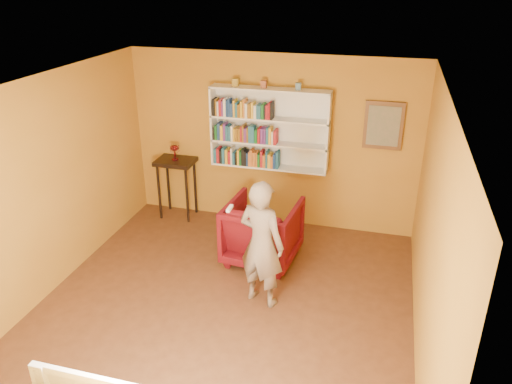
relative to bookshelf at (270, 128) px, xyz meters
The scene contains 14 objects.
room_shell 2.48m from the bookshelf, 90.00° to the right, with size 5.30×5.80×2.88m.
bookshelf is the anchor object (origin of this frame).
books_row_lower 0.59m from the bookshelf, 162.92° to the right, with size 1.03×0.19×0.27m.
books_row_middle 0.39m from the bookshelf, 163.99° to the right, with size 0.99×0.19×0.27m.
books_row_upper 0.52m from the bookshelf, 165.70° to the right, with size 0.92×0.19×0.27m.
ornament_left 0.86m from the bookshelf, behind, with size 0.08×0.08×0.12m, color #A58A2F.
ornament_centre 0.68m from the bookshelf, 146.69° to the right, with size 0.08×0.08×0.11m, color #985032.
ornament_right 0.79m from the bookshelf, ahead, with size 0.08×0.08×0.10m, color slate.
framed_painting 1.66m from the bookshelf, ahead, with size 0.55×0.05×0.70m.
console_table 1.72m from the bookshelf, behind, with size 0.61×0.46×1.00m.
ruby_lustre 1.59m from the bookshelf, behind, with size 0.15×0.15×0.24m.
armchair 1.62m from the bookshelf, 81.10° to the right, with size 0.95×0.98×0.89m, color #4A0510.
person 2.25m from the bookshelf, 78.90° to the right, with size 0.59×0.39×1.62m, color #756456.
game_remote 2.30m from the bookshelf, 87.78° to the right, with size 0.04×0.15×0.04m, color white.
Camera 1 is at (1.69, -4.65, 3.82)m, focal length 35.00 mm.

